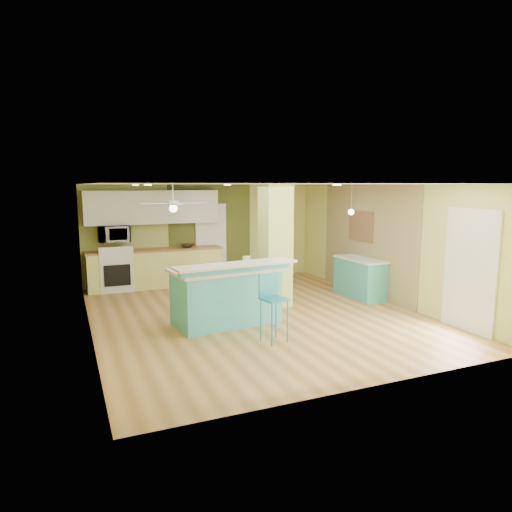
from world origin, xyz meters
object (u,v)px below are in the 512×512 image
Objects in this scene: peninsula at (227,294)px; bar_stool at (272,296)px; side_counter at (360,278)px; canister at (247,261)px; fruit_bowl at (187,246)px.

peninsula is 2.03× the size of bar_stool.
canister is at bearing -170.15° from side_counter.
canister is at bearing 74.06° from bar_stool.
bar_stool is 3.31× the size of fruit_bowl.
side_counter is 3.04m from canister.
canister reaches higher than bar_stool.
fruit_bowl is at bearing 80.65° from peninsula.
side_counter is 8.60× the size of canister.
canister reaches higher than side_counter.
bar_stool is 1.42m from canister.
peninsula is 3.48m from side_counter.
bar_stool is at bearing -94.93° from canister.
fruit_bowl is (-3.20, 2.77, 0.54)m from side_counter.
fruit_bowl is (-0.16, 4.65, 0.25)m from bar_stool.
bar_stool is 4.66m from fruit_bowl.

